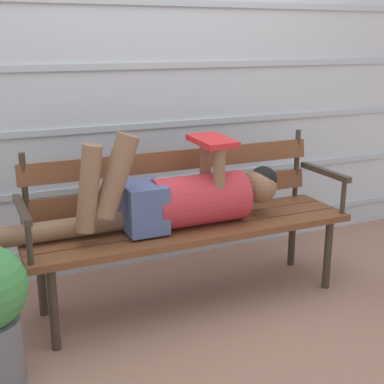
# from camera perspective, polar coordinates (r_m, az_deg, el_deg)

# --- Properties ---
(ground_plane) EXTENTS (12.00, 12.00, 0.00)m
(ground_plane) POSITION_cam_1_polar(r_m,az_deg,el_deg) (2.94, 0.44, -12.06)
(ground_plane) COLOR #936B56
(house_siding) EXTENTS (4.75, 0.08, 2.12)m
(house_siding) POSITION_cam_1_polar(r_m,az_deg,el_deg) (3.24, -4.74, 10.38)
(house_siding) COLOR #B2BCC6
(house_siding) RESTS_ON ground
(park_bench) EXTENTS (1.76, 0.47, 0.86)m
(park_bench) POSITION_cam_1_polar(r_m,az_deg,el_deg) (2.84, -0.56, -2.30)
(park_bench) COLOR brown
(park_bench) RESTS_ON ground
(reclining_person) EXTENTS (1.64, 0.27, 0.54)m
(reclining_person) POSITION_cam_1_polar(r_m,az_deg,el_deg) (2.71, -1.63, -0.62)
(reclining_person) COLOR #B72D38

